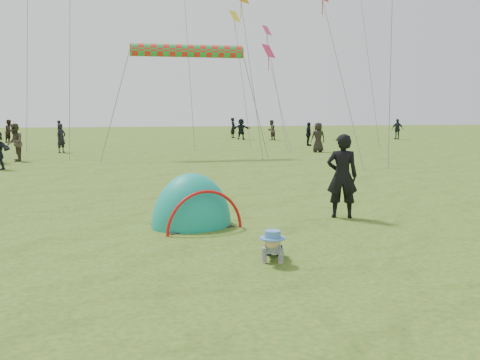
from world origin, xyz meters
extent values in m
plane|color=#275417|center=(0.00, 0.00, 0.00)|extent=(140.00, 140.00, 0.00)
ellipsoid|color=teal|center=(-1.24, 2.64, 0.00)|extent=(2.08, 1.88, 2.24)
imported|color=black|center=(2.19, 2.79, 0.95)|extent=(0.80, 0.65, 1.90)
imported|color=black|center=(-6.06, 23.48, 0.83)|extent=(0.69, 0.72, 1.66)
imported|color=#42392E|center=(-7.61, 18.45, 0.90)|extent=(0.80, 0.96, 1.80)
imported|color=black|center=(9.66, 26.08, 0.80)|extent=(0.84, 1.00, 1.59)
imported|color=black|center=(8.34, 20.73, 0.86)|extent=(0.84, 0.55, 1.71)
imported|color=black|center=(-7.65, 37.15, 0.79)|extent=(0.65, 0.69, 1.58)
imported|color=black|center=(-10.86, 34.15, 0.85)|extent=(0.93, 1.02, 1.71)
imported|color=#1D262F|center=(19.49, 32.03, 0.85)|extent=(1.01, 0.45, 1.70)
imported|color=black|center=(6.85, 34.55, 0.86)|extent=(1.66, 1.10, 1.71)
imported|color=black|center=(6.72, 37.23, 0.88)|extent=(0.67, 0.76, 1.75)
imported|color=#3C352B|center=(8.98, 33.04, 0.81)|extent=(1.00, 0.97, 1.63)
cylinder|color=red|center=(0.68, 19.23, 5.39)|extent=(5.72, 0.64, 0.64)
plane|color=#E54076|center=(7.34, 28.50, 7.91)|extent=(0.81, 0.81, 0.66)
plane|color=#E82B59|center=(6.62, 25.36, 6.16)|extent=(1.04, 1.04, 0.85)
plane|color=yellow|center=(5.20, 29.21, 8.92)|extent=(0.95, 0.95, 0.77)
camera|label=1|loc=(-2.59, -8.37, 2.43)|focal=40.00mm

